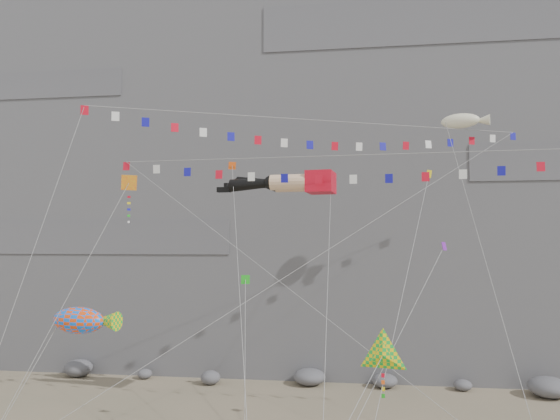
% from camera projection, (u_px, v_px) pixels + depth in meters
% --- Properties ---
extents(cliff, '(80.00, 28.00, 50.00)m').
position_uv_depth(cliff, '(321.00, 121.00, 60.45)').
color(cliff, slate).
rests_on(cliff, ground).
extents(talus_boulders, '(60.00, 3.00, 1.20)m').
position_uv_depth(talus_boulders, '(310.00, 377.00, 44.21)').
color(talus_boulders, slate).
rests_on(talus_boulders, ground).
extents(legs_kite, '(7.88, 16.48, 21.27)m').
position_uv_depth(legs_kite, '(289.00, 183.00, 35.87)').
color(legs_kite, red).
rests_on(legs_kite, ground).
extents(flag_banner_upper, '(30.40, 18.16, 28.42)m').
position_uv_depth(flag_banner_upper, '(322.00, 121.00, 36.04)').
color(flag_banner_upper, red).
rests_on(flag_banner_upper, ground).
extents(flag_banner_lower, '(31.85, 8.05, 20.00)m').
position_uv_depth(flag_banner_lower, '(371.00, 155.00, 32.95)').
color(flag_banner_lower, red).
rests_on(flag_banner_lower, ground).
extents(harlequin_kite, '(6.31, 6.66, 16.79)m').
position_uv_depth(harlequin_kite, '(128.00, 184.00, 30.67)').
color(harlequin_kite, red).
rests_on(harlequin_kite, ground).
extents(fish_windsock, '(6.25, 3.63, 8.85)m').
position_uv_depth(fish_windsock, '(78.00, 320.00, 28.63)').
color(fish_windsock, '#FB460C').
rests_on(fish_windsock, ground).
extents(delta_kite, '(5.65, 7.10, 10.16)m').
position_uv_depth(delta_kite, '(383.00, 356.00, 24.67)').
color(delta_kite, yellow).
rests_on(delta_kite, ground).
extents(blimp_windsock, '(3.95, 16.21, 25.19)m').
position_uv_depth(blimp_windsock, '(460.00, 122.00, 38.91)').
color(blimp_windsock, '#F1ECC6').
rests_on(blimp_windsock, ground).
extents(small_kite_a, '(4.75, 14.29, 21.99)m').
position_uv_depth(small_kite_a, '(232.00, 171.00, 36.77)').
color(small_kite_a, '#F75714').
rests_on(small_kite_a, ground).
extents(small_kite_b, '(7.85, 10.62, 16.76)m').
position_uv_depth(small_kite_b, '(442.00, 251.00, 30.22)').
color(small_kite_b, purple).
rests_on(small_kite_b, ground).
extents(small_kite_c, '(2.51, 9.75, 13.20)m').
position_uv_depth(small_kite_c, '(245.00, 282.00, 31.29)').
color(small_kite_c, green).
rests_on(small_kite_c, ground).
extents(small_kite_d, '(5.82, 16.07, 22.78)m').
position_uv_depth(small_kite_d, '(428.00, 180.00, 34.81)').
color(small_kite_d, yellow).
rests_on(small_kite_d, ground).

